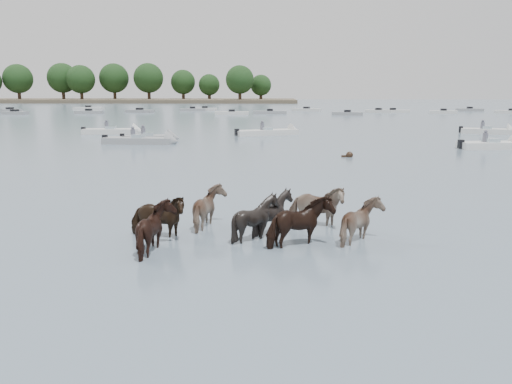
{
  "coord_description": "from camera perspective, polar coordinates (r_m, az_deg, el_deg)",
  "views": [
    {
      "loc": [
        2.85,
        -13.69,
        4.1
      ],
      "look_at": [
        2.37,
        1.06,
        1.1
      ],
      "focal_mm": 35.58,
      "sensor_mm": 36.0,
      "label": 1
    }
  ],
  "objects": [
    {
      "name": "pony_herd",
      "position": [
        14.2,
        -0.25,
        -3.13
      ],
      "size": [
        7.31,
        4.2,
        1.54
      ],
      "color": "black",
      "rests_on": "ground"
    },
    {
      "name": "shoreline",
      "position": [
        179.21,
        -22.44,
        9.48
      ],
      "size": [
        160.0,
        30.0,
        1.0
      ],
      "primitive_type": "cube",
      "color": "#4C4233",
      "rests_on": "ground"
    },
    {
      "name": "motorboat_d",
      "position": [
        39.7,
        25.76,
        4.75
      ],
      "size": [
        5.04,
        2.15,
        1.92
      ],
      "rotation": [
        0.0,
        0.0,
        0.12
      ],
      "color": "silver",
      "rests_on": "ground"
    },
    {
      "name": "distant_flotilla",
      "position": [
        90.69,
        0.65,
        9.05
      ],
      "size": [
        104.6,
        25.92,
        0.93
      ],
      "color": "gray",
      "rests_on": "ground"
    },
    {
      "name": "motorboat_f",
      "position": [
        49.46,
        -15.09,
        6.6
      ],
      "size": [
        5.79,
        2.0,
        1.92
      ],
      "rotation": [
        0.0,
        0.0,
        0.07
      ],
      "color": "silver",
      "rests_on": "ground"
    },
    {
      "name": "treeline",
      "position": [
        179.55,
        -23.41,
        11.47
      ],
      "size": [
        148.32,
        24.17,
        12.36
      ],
      "color": "#382619",
      "rests_on": "ground"
    },
    {
      "name": "ground",
      "position": [
        14.57,
        -9.51,
        -5.02
      ],
      "size": [
        400.0,
        400.0,
        0.0
      ],
      "primitive_type": "plane",
      "color": "#4C5F6E",
      "rests_on": "ground"
    },
    {
      "name": "motorboat_b",
      "position": [
        39.87,
        -12.0,
        5.66
      ],
      "size": [
        6.0,
        1.98,
        1.92
      ],
      "rotation": [
        0.0,
        0.0,
        -0.07
      ],
      "color": "gray",
      "rests_on": "ground"
    },
    {
      "name": "motorboat_a",
      "position": [
        41.81,
        -11.04,
        5.96
      ],
      "size": [
        4.78,
        2.64,
        1.92
      ],
      "rotation": [
        0.0,
        0.0,
        0.24
      ],
      "color": "gray",
      "rests_on": "ground"
    },
    {
      "name": "motorboat_e",
      "position": [
        52.67,
        25.27,
        6.18
      ],
      "size": [
        5.19,
        2.98,
        1.92
      ],
      "rotation": [
        0.0,
        0.0,
        -0.3
      ],
      "color": "silver",
      "rests_on": "ground"
    },
    {
      "name": "swimming_pony",
      "position": [
        31.81,
        10.38,
        4.07
      ],
      "size": [
        0.72,
        0.44,
        0.44
      ],
      "color": "black",
      "rests_on": "ground"
    },
    {
      "name": "motorboat_c",
      "position": [
        46.79,
        2.12,
        6.72
      ],
      "size": [
        6.32,
        3.93,
        1.92
      ],
      "rotation": [
        0.0,
        0.0,
        0.41
      ],
      "color": "silver",
      "rests_on": "ground"
    }
  ]
}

